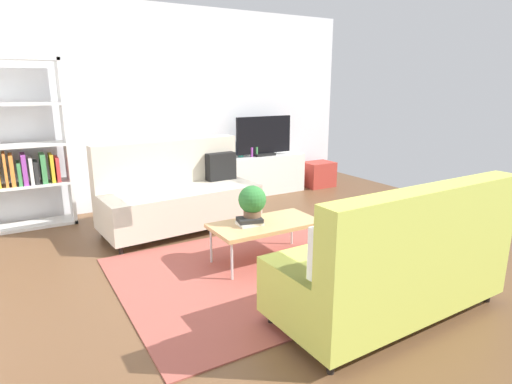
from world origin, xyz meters
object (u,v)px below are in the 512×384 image
(tv_console, at_px, (263,174))
(vase_1, at_px, (241,153))
(storage_trunk, at_px, (318,174))
(bottle_1, at_px, (257,152))
(potted_plant, at_px, (252,202))
(couch_beige, at_px, (179,195))
(table_book_0, at_px, (250,223))
(bottle_0, at_px, (252,152))
(bookshelf, at_px, (20,153))
(tv, at_px, (264,137))
(coffee_table, at_px, (265,225))
(vase_0, at_px, (230,153))
(couch_green, at_px, (394,264))

(tv_console, height_order, vase_1, vase_1)
(storage_trunk, relative_size, bottle_1, 3.34)
(tv_console, height_order, potted_plant, potted_plant)
(couch_beige, height_order, table_book_0, couch_beige)
(potted_plant, distance_m, bottle_0, 2.71)
(bookshelf, bearing_deg, tv_console, -0.33)
(tv, xyz_separation_m, storage_trunk, (1.10, -0.08, -0.73))
(table_book_0, bearing_deg, bottle_1, 58.02)
(table_book_0, distance_m, vase_1, 2.78)
(potted_plant, bearing_deg, bookshelf, 128.63)
(tv_console, relative_size, storage_trunk, 2.69)
(tv, bearing_deg, potted_plant, -123.78)
(coffee_table, distance_m, bookshelf, 3.25)
(bottle_1, bearing_deg, table_book_0, -121.98)
(tv, height_order, vase_0, tv)
(potted_plant, bearing_deg, vase_0, 67.62)
(bookshelf, relative_size, potted_plant, 5.42)
(storage_trunk, height_order, bottle_1, bottle_1)
(couch_beige, distance_m, tv_console, 2.12)
(coffee_table, relative_size, tv, 1.10)
(couch_green, distance_m, coffee_table, 1.45)
(bookshelf, distance_m, storage_trunk, 4.67)
(couch_green, bearing_deg, potted_plant, 104.12)
(couch_beige, relative_size, tv, 1.96)
(table_book_0, height_order, bottle_1, bottle_1)
(bookshelf, bearing_deg, tv, -0.65)
(couch_green, distance_m, vase_1, 4.00)
(bookshelf, xyz_separation_m, potted_plant, (1.92, -2.41, -0.32))
(coffee_table, distance_m, storage_trunk, 3.48)
(table_book_0, xyz_separation_m, vase_1, (1.24, 2.47, 0.27))
(vase_0, distance_m, bottle_0, 0.35)
(table_book_0, bearing_deg, tv_console, 55.98)
(vase_1, bearing_deg, bottle_0, -30.24)
(couch_green, bearing_deg, tv, 71.65)
(couch_green, relative_size, bottle_1, 12.31)
(couch_beige, height_order, vase_1, couch_beige)
(couch_beige, height_order, couch_green, same)
(vase_0, bearing_deg, tv, -6.88)
(couch_green, distance_m, tv, 4.05)
(vase_0, distance_m, bottle_1, 0.44)
(coffee_table, relative_size, vase_0, 7.66)
(bottle_1, bearing_deg, tv_console, 15.17)
(table_book_0, bearing_deg, bottle_0, 59.63)
(bottle_1, bearing_deg, bottle_0, 180.00)
(couch_green, distance_m, tv_console, 4.04)
(couch_beige, relative_size, vase_1, 13.94)
(couch_beige, relative_size, table_book_0, 8.16)
(bookshelf, bearing_deg, couch_beige, -32.18)
(tv, xyz_separation_m, bookshelf, (-3.51, 0.04, 0.00))
(coffee_table, xyz_separation_m, vase_1, (1.07, 2.49, 0.32))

